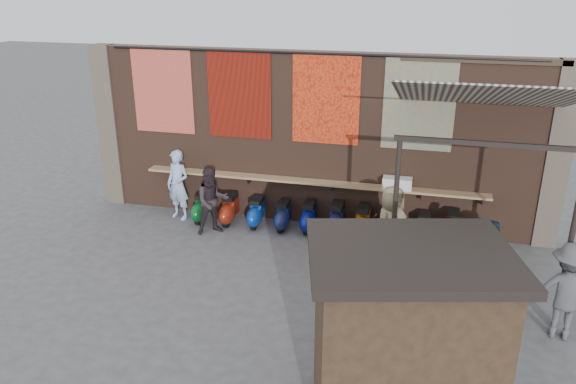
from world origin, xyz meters
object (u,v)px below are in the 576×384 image
(shelf_box, at_px, (397,183))
(scooter_stool_4, at_px, (309,217))
(diner_right, at_px, (212,201))
(scooter_stool_0, at_px, (202,207))
(scooter_stool_5, at_px, (336,220))
(scooter_stool_1, at_px, (230,209))
(shopper_navy, at_px, (490,260))
(market_stall, at_px, (404,342))
(scooter_stool_6, at_px, (363,222))
(scooter_stool_9, at_px, (452,230))
(scooter_stool_2, at_px, (257,213))
(shopper_tan, at_px, (391,226))
(scooter_stool_3, at_px, (283,216))
(scooter_stool_7, at_px, (392,225))
(shopper_grey, at_px, (567,291))
(scooter_stool_8, at_px, (424,229))
(diner_left, at_px, (178,185))

(shelf_box, height_order, scooter_stool_4, shelf_box)
(shelf_box, distance_m, diner_right, 4.16)
(scooter_stool_0, relative_size, scooter_stool_5, 0.93)
(scooter_stool_1, xyz_separation_m, diner_right, (-0.19, -0.59, 0.42))
(shopper_navy, bearing_deg, market_stall, 68.32)
(scooter_stool_6, height_order, shopper_navy, shopper_navy)
(shopper_navy, bearing_deg, scooter_stool_4, -28.48)
(scooter_stool_1, relative_size, scooter_stool_9, 0.91)
(scooter_stool_2, relative_size, shopper_navy, 0.47)
(scooter_stool_0, height_order, shopper_tan, shopper_tan)
(scooter_stool_2, xyz_separation_m, diner_right, (-0.85, -0.60, 0.44))
(scooter_stool_1, height_order, scooter_stool_9, scooter_stool_9)
(scooter_stool_3, relative_size, scooter_stool_5, 0.90)
(scooter_stool_4, bearing_deg, shopper_navy, -28.45)
(scooter_stool_4, relative_size, scooter_stool_6, 0.94)
(scooter_stool_3, xyz_separation_m, scooter_stool_4, (0.60, 0.06, 0.01))
(scooter_stool_7, relative_size, shopper_navy, 0.52)
(scooter_stool_5, bearing_deg, scooter_stool_6, 0.98)
(shelf_box, bearing_deg, scooter_stool_7, -94.91)
(shelf_box, relative_size, scooter_stool_0, 0.87)
(diner_right, distance_m, shopper_grey, 7.33)
(scooter_stool_8, relative_size, shopper_navy, 0.46)
(scooter_stool_4, xyz_separation_m, scooter_stool_9, (3.17, -0.04, 0.05))
(shopper_grey, bearing_deg, diner_left, -10.71)
(scooter_stool_2, distance_m, diner_left, 2.02)
(market_stall, bearing_deg, scooter_stool_7, 81.22)
(scooter_stool_4, bearing_deg, scooter_stool_7, -2.39)
(shelf_box, height_order, scooter_stool_7, shelf_box)
(scooter_stool_5, distance_m, scooter_stool_8, 1.93)
(shopper_navy, bearing_deg, shelf_box, -51.34)
(scooter_stool_0, height_order, shopper_navy, shopper_navy)
(scooter_stool_0, relative_size, shopper_tan, 0.43)
(diner_right, relative_size, shopper_navy, 1.02)
(scooter_stool_0, height_order, scooter_stool_6, scooter_stool_6)
(scooter_stool_7, distance_m, scooter_stool_9, 1.27)
(scooter_stool_0, xyz_separation_m, scooter_stool_1, (0.68, 0.03, 0.01))
(shelf_box, relative_size, scooter_stool_6, 0.83)
(scooter_stool_6, xyz_separation_m, shopper_grey, (3.60, -2.93, 0.47))
(scooter_stool_6, xyz_separation_m, diner_left, (-4.45, 0.01, 0.49))
(shelf_box, bearing_deg, scooter_stool_1, -175.34)
(scooter_stool_4, height_order, shopper_grey, shopper_grey)
(diner_right, bearing_deg, shelf_box, -21.65)
(scooter_stool_9, bearing_deg, diner_left, -179.95)
(scooter_stool_1, bearing_deg, scooter_stool_2, 0.88)
(scooter_stool_6, relative_size, market_stall, 0.32)
(scooter_stool_4, height_order, scooter_stool_7, scooter_stool_7)
(scooter_stool_5, xyz_separation_m, scooter_stool_6, (0.59, 0.01, -0.01))
(scooter_stool_1, height_order, scooter_stool_2, scooter_stool_1)
(scooter_stool_0, bearing_deg, shopper_tan, -13.68)
(shopper_grey, bearing_deg, scooter_stool_5, -25.48)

